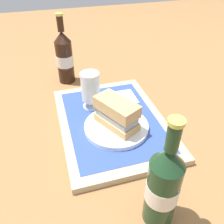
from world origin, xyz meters
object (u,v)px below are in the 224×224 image
object	(u,v)px
plate	(115,127)
sandwich	(115,113)
beer_glass	(90,89)
beer_bottle	(64,57)
second_bottle	(163,186)

from	to	relation	value
plate	sandwich	size ratio (longest dim) A/B	1.31
plate	sandwich	distance (m)	0.05
beer_glass	beer_bottle	size ratio (longest dim) A/B	0.47
sandwich	beer_glass	world-z (taller)	beer_glass
sandwich	second_bottle	world-z (taller)	second_bottle
second_bottle	plate	bearing A→B (deg)	1.97
beer_glass	second_bottle	world-z (taller)	second_bottle
plate	second_bottle	world-z (taller)	second_bottle
plate	second_bottle	xyz separation A→B (m)	(-0.27, -0.01, 0.08)
beer_glass	beer_bottle	bearing A→B (deg)	12.03
second_bottle	beer_bottle	bearing A→B (deg)	9.18
beer_glass	plate	bearing A→B (deg)	-161.46
plate	beer_glass	distance (m)	0.15
beer_glass	second_bottle	xyz separation A→B (m)	(-0.41, -0.05, 0.01)
second_bottle	beer_glass	bearing A→B (deg)	7.48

